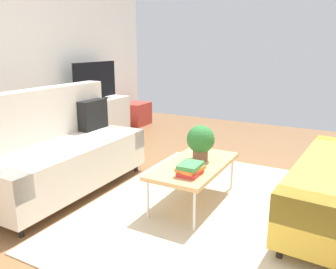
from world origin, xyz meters
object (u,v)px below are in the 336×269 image
Objects in this scene: coffee_table at (194,166)px; bottle_0 at (88,97)px; tv at (95,82)px; table_book_0 at (190,172)px; vase_1 at (76,98)px; bottle_1 at (92,96)px; couch_beige at (59,151)px; storage_trunk at (137,114)px; vase_0 at (68,100)px; potted_plant at (201,141)px; tv_console at (96,118)px.

bottle_0 is at bearing 61.80° from coffee_table.
coffee_table is 1.10× the size of tv.
coffee_table is at bearing -118.20° from bottle_0.
table_book_0 is 1.30× the size of vase_1.
table_book_0 is 1.51× the size of bottle_0.
coffee_table is at bearing -119.83° from bottle_1.
coffee_table is (0.39, -1.42, -0.05)m from couch_beige.
vase_1 is (-0.41, 0.07, -0.22)m from tv.
tv is at bearing 5.31° from bottle_0.
storage_trunk is at bearing 42.71° from coffee_table.
bottle_0 is (1.35, 2.52, 0.33)m from coffee_table.
vase_0 is at bearing 168.90° from bottle_1.
tv is 6.05× the size of bottle_1.
bottle_0 is at bearing -13.86° from vase_0.
tv reaches higher than coffee_table.
storage_trunk is 3.56m from potted_plant.
tv reaches higher than bottle_1.
coffee_table is 2.12× the size of storage_trunk.
couch_beige reaches higher than tv_console.
bottle_0 is (-0.22, -0.02, -0.23)m from tv.
vase_1 is 0.21m from bottle_0.
couch_beige reaches higher than bottle_0.
potted_plant is 1.94× the size of vase_1.
vase_0 is at bearing 71.96° from potted_plant.
tv_console is at bearing 174.81° from storage_trunk.
couch_beige is 2.08m from bottle_0.
coffee_table is 3.01m from tv_console.
tv_console reaches higher than table_book_0.
table_book_0 is at bearing 93.48° from couch_beige.
potted_plant is at bearing -108.04° from vase_0.
coffee_table is 3.63m from storage_trunk.
couch_beige is at bearing -150.14° from tv.
tv_console is at bearing 10.53° from bottle_0.
storage_trunk is 2.82× the size of vase_1.
vase_0 is at bearing -139.53° from couch_beige.
table_book_0 is at bearing -168.68° from potted_plant.
bottle_1 is (0.09, 0.00, 0.00)m from bottle_0.
couch_beige is at bearing 93.95° from table_book_0.
tv_console is 3.23m from table_book_0.
tv is 5.42× the size of vase_1.
storage_trunk is at bearing -5.10° from vase_0.
table_book_0 is (-1.85, -2.65, 0.12)m from tv_console.
potted_plant is at bearing -119.16° from tv_console.
tv is 1.32m from storage_trunk.
bottle_1 is (1.45, 2.52, 0.33)m from coffee_table.
potted_plant is at bearing -115.72° from bottle_0.
couch_beige reaches higher than potted_plant.
bottle_1 reaches higher than coffee_table.
tv_console is 7.58× the size of vase_1.
table_book_0 is at bearing -123.53° from bottle_1.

